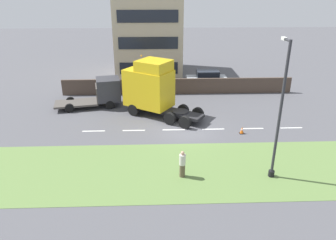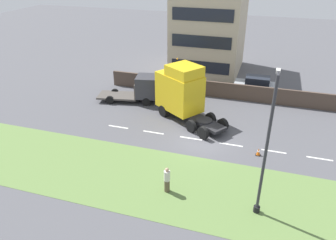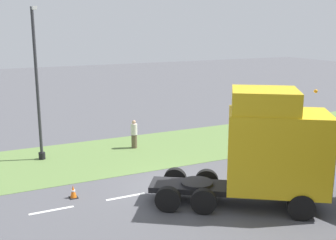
{
  "view_description": "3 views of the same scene",
  "coord_description": "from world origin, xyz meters",
  "px_view_note": "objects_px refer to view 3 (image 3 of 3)",
  "views": [
    {
      "loc": [
        -23.81,
        2.27,
        11.14
      ],
      "look_at": [
        -1.26,
        1.41,
        1.41
      ],
      "focal_mm": 35.0,
      "sensor_mm": 36.0,
      "label": 1
    },
    {
      "loc": [
        -22.18,
        -4.19,
        13.31
      ],
      "look_at": [
        -2.64,
        2.0,
        2.78
      ],
      "focal_mm": 35.0,
      "sensor_mm": 36.0,
      "label": 2
    },
    {
      "loc": [
        16.33,
        -8.14,
        7.39
      ],
      "look_at": [
        -2.83,
        1.13,
        2.53
      ],
      "focal_mm": 45.0,
      "sensor_mm": 36.0,
      "label": 3
    }
  ],
  "objects_px": {
    "lamp_post": "(38,92)",
    "lorry_cab": "(270,149)",
    "pedestrian": "(134,134)",
    "traffic_cone_lead": "(73,192)"
  },
  "relations": [
    {
      "from": "pedestrian",
      "to": "traffic_cone_lead",
      "type": "bearing_deg",
      "value": -41.07
    },
    {
      "from": "pedestrian",
      "to": "traffic_cone_lead",
      "type": "relative_size",
      "value": 3.01
    },
    {
      "from": "traffic_cone_lead",
      "to": "pedestrian",
      "type": "bearing_deg",
      "value": 138.93
    },
    {
      "from": "traffic_cone_lead",
      "to": "lamp_post",
      "type": "bearing_deg",
      "value": -177.1
    },
    {
      "from": "lamp_post",
      "to": "pedestrian",
      "type": "relative_size",
      "value": 4.74
    },
    {
      "from": "lorry_cab",
      "to": "pedestrian",
      "type": "distance_m",
      "value": 10.54
    },
    {
      "from": "lorry_cab",
      "to": "traffic_cone_lead",
      "type": "xyz_separation_m",
      "value": [
        -4.33,
        -7.09,
        -2.18
      ]
    },
    {
      "from": "lamp_post",
      "to": "lorry_cab",
      "type": "bearing_deg",
      "value": 35.49
    },
    {
      "from": "pedestrian",
      "to": "lorry_cab",
      "type": "bearing_deg",
      "value": 10.72
    },
    {
      "from": "lamp_post",
      "to": "pedestrian",
      "type": "height_order",
      "value": "lamp_post"
    }
  ]
}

